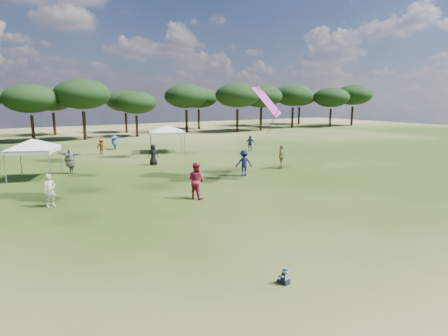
# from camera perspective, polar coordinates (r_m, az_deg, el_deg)

# --- Properties ---
(ground) EXTENTS (140.00, 140.00, 0.00)m
(ground) POSITION_cam_1_polar(r_m,az_deg,el_deg) (10.04, 16.83, -20.82)
(ground) COLOR #2F4715
(ground) RESTS_ON ground
(tree_line) EXTENTS (108.78, 17.63, 7.77)m
(tree_line) POSITION_cam_1_polar(r_m,az_deg,el_deg) (53.70, -22.36, 10.05)
(tree_line) COLOR black
(tree_line) RESTS_ON ground
(tent_left) EXTENTS (5.11, 5.11, 2.93)m
(tent_left) POSITION_cam_1_polar(r_m,az_deg,el_deg) (26.86, -27.17, 3.72)
(tent_left) COLOR gray
(tent_left) RESTS_ON ground
(tent_right) EXTENTS (6.27, 6.27, 2.92)m
(tent_right) POSITION_cam_1_polar(r_m,az_deg,el_deg) (36.74, -8.73, 6.27)
(tent_right) COLOR gray
(tent_right) RESTS_ON ground
(toddler) EXTENTS (0.32, 0.36, 0.47)m
(toddler) POSITION_cam_1_polar(r_m,az_deg,el_deg) (11.10, 9.29, -16.04)
(toddler) COLOR black
(toddler) RESTS_ON ground
(festival_crowd) EXTENTS (31.20, 23.01, 1.91)m
(festival_crowd) POSITION_cam_1_polar(r_m,az_deg,el_deg) (27.22, -19.29, 0.86)
(festival_crowd) COLOR black
(festival_crowd) RESTS_ON ground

